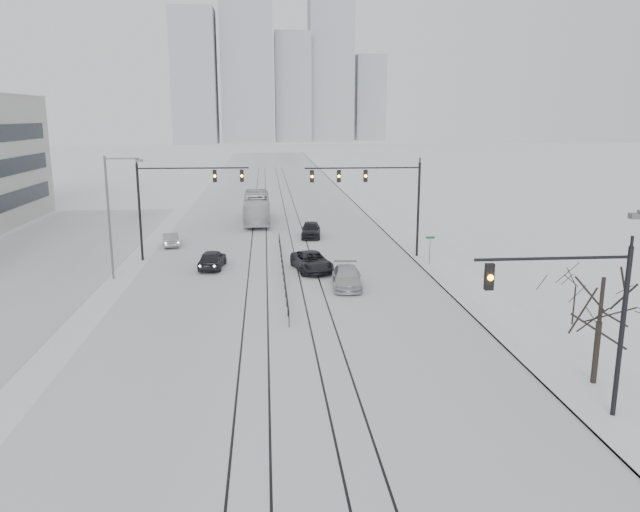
{
  "coord_description": "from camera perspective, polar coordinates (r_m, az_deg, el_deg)",
  "views": [
    {
      "loc": [
        -1.19,
        -15.67,
        11.77
      ],
      "look_at": [
        2.13,
        22.16,
        3.2
      ],
      "focal_mm": 35.0,
      "sensor_mm": 36.0,
      "label": 1
    }
  ],
  "objects": [
    {
      "name": "traffic_mast_ne",
      "position": [
        51.87,
        5.43,
        6.01
      ],
      "size": [
        9.6,
        0.37,
        8.0
      ],
      "color": "black",
      "rests_on": "ground"
    },
    {
      "name": "tram_rails",
      "position": [
        56.91,
        -3.71,
        0.78
      ],
      "size": [
        5.3,
        180.0,
        0.01
      ],
      "color": "black",
      "rests_on": "ground"
    },
    {
      "name": "sedan_nb_right",
      "position": [
        43.62,
        2.48,
        -1.98
      ],
      "size": [
        2.36,
        5.03,
        1.42
      ],
      "primitive_type": "imported",
      "rotation": [
        0.0,
        0.0,
        -0.08
      ],
      "color": "#B1B3B9",
      "rests_on": "ground"
    },
    {
      "name": "sedan_sb_inner",
      "position": [
        49.68,
        -9.83,
        -0.29
      ],
      "size": [
        2.2,
        4.55,
        1.5
      ],
      "primitive_type": "imported",
      "rotation": [
        0.0,
        0.0,
        3.04
      ],
      "color": "black",
      "rests_on": "ground"
    },
    {
      "name": "parking_strip",
      "position": [
        55.31,
        -24.77,
        -0.74
      ],
      "size": [
        14.0,
        60.0,
        0.03
      ],
      "primitive_type": "cube",
      "color": "silver",
      "rests_on": "ground"
    },
    {
      "name": "skyline",
      "position": [
        289.98,
        -3.94,
        16.42
      ],
      "size": [
        96.0,
        48.0,
        72.0
      ],
      "color": "#9197A0",
      "rests_on": "ground"
    },
    {
      "name": "sidewalk_east",
      "position": [
        77.96,
        5.92,
        4.03
      ],
      "size": [
        5.0,
        260.0,
        0.16
      ],
      "primitive_type": "cube",
      "color": "white",
      "rests_on": "ground"
    },
    {
      "name": "traffic_mast_near",
      "position": [
        25.79,
        22.99,
        -4.56
      ],
      "size": [
        6.1,
        0.37,
        7.0
      ],
      "color": "black",
      "rests_on": "ground"
    },
    {
      "name": "road",
      "position": [
        76.59,
        -4.08,
        3.85
      ],
      "size": [
        22.0,
        260.0,
        0.02
      ],
      "primitive_type": "cube",
      "color": "silver",
      "rests_on": "ground"
    },
    {
      "name": "median_fence",
      "position": [
        47.05,
        -3.42,
        -1.13
      ],
      "size": [
        0.06,
        24.0,
        1.0
      ],
      "color": "black",
      "rests_on": "ground"
    },
    {
      "name": "sedan_sb_outer",
      "position": [
        59.04,
        -13.51,
        1.48
      ],
      "size": [
        2.07,
        3.98,
        1.25
      ],
      "primitive_type": "imported",
      "rotation": [
        0.0,
        0.0,
        3.35
      ],
      "color": "gray",
      "rests_on": "ground"
    },
    {
      "name": "traffic_mast_nw",
      "position": [
        52.55,
        -13.06,
        5.62
      ],
      "size": [
        9.1,
        0.37,
        8.0
      ],
      "color": "black",
      "rests_on": "ground"
    },
    {
      "name": "bare_tree",
      "position": [
        29.47,
        24.44,
        -2.75
      ],
      "size": [
        4.4,
        4.4,
        6.1
      ],
      "color": "black",
      "rests_on": "ground"
    },
    {
      "name": "street_sign",
      "position": [
        50.44,
        10.02,
        0.89
      ],
      "size": [
        0.7,
        0.06,
        2.4
      ],
      "color": "#595B60",
      "rests_on": "ground"
    },
    {
      "name": "sedan_nb_front",
      "position": [
        48.15,
        -0.76,
        -0.53
      ],
      "size": [
        3.37,
        5.66,
        1.47
      ],
      "primitive_type": "imported",
      "rotation": [
        0.0,
        0.0,
        0.18
      ],
      "color": "black",
      "rests_on": "ground"
    },
    {
      "name": "curb",
      "position": [
        77.54,
        4.13,
        4.0
      ],
      "size": [
        0.1,
        260.0,
        0.12
      ],
      "primitive_type": "cube",
      "color": "gray",
      "rests_on": "ground"
    },
    {
      "name": "street_light_west",
      "position": [
        47.43,
        -18.44,
        4.11
      ],
      "size": [
        2.73,
        0.25,
        9.0
      ],
      "color": "#595B60",
      "rests_on": "ground"
    },
    {
      "name": "sedan_nb_far",
      "position": [
        61.48,
        -0.84,
        2.42
      ],
      "size": [
        2.26,
        4.74,
        1.56
      ],
      "primitive_type": "imported",
      "rotation": [
        0.0,
        0.0,
        -0.09
      ],
      "color": "black",
      "rests_on": "ground"
    },
    {
      "name": "box_truck",
      "position": [
        70.44,
        -5.81,
        4.39
      ],
      "size": [
        2.92,
        11.87,
        3.3
      ],
      "primitive_type": "imported",
      "rotation": [
        0.0,
        0.0,
        3.15
      ],
      "color": "silver",
      "rests_on": "ground"
    }
  ]
}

